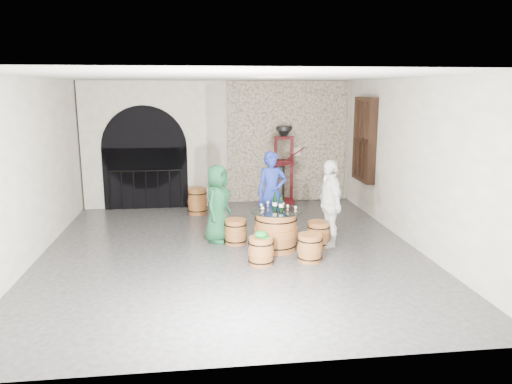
{
  "coord_description": "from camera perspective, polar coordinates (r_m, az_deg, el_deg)",
  "views": [
    {
      "loc": [
        -0.61,
        -8.79,
        2.98
      ],
      "look_at": [
        0.5,
        0.23,
        1.05
      ],
      "focal_mm": 34.0,
      "sensor_mm": 36.0,
      "label": 1
    }
  ],
  "objects": [
    {
      "name": "barrel_stool_right",
      "position": [
        9.46,
        7.36,
        -4.93
      ],
      "size": [
        0.45,
        0.45,
        0.49
      ],
      "color": "brown",
      "rests_on": "ground"
    },
    {
      "name": "wine_bottle_center",
      "position": [
        9.01,
        2.96,
        -1.39
      ],
      "size": [
        0.08,
        0.08,
        0.32
      ],
      "color": "black",
      "rests_on": "barrel_table"
    },
    {
      "name": "wall_front",
      "position": [
        5.03,
        0.22,
        -3.97
      ],
      "size": [
        8.0,
        0.0,
        8.0
      ],
      "primitive_type": "plane",
      "rotation": [
        -1.57,
        0.0,
        0.0
      ],
      "color": "beige",
      "rests_on": "ground"
    },
    {
      "name": "tasting_glass_e",
      "position": [
        8.99,
        4.69,
        -1.98
      ],
      "size": [
        0.05,
        0.05,
        0.1
      ],
      "primitive_type": null,
      "color": "#B16822",
      "rests_on": "barrel_table"
    },
    {
      "name": "person_blue",
      "position": [
        10.17,
        1.88,
        -0.03
      ],
      "size": [
        0.63,
        0.42,
        1.72
      ],
      "primitive_type": "imported",
      "rotation": [
        0.0,
        0.0,
        0.01
      ],
      "color": "navy",
      "rests_on": "ground"
    },
    {
      "name": "person_green",
      "position": [
        9.59,
        -4.53,
        -1.36
      ],
      "size": [
        0.8,
        0.9,
        1.54
      ],
      "primitive_type": "imported",
      "rotation": [
        0.0,
        0.0,
        1.06
      ],
      "color": "#134627",
      "rests_on": "ground"
    },
    {
      "name": "wall_left",
      "position": [
        9.36,
        -24.96,
        2.38
      ],
      "size": [
        0.0,
        8.0,
        8.0
      ],
      "primitive_type": "plane",
      "rotation": [
        1.57,
        0.0,
        1.57
      ],
      "color": "beige",
      "rests_on": "ground"
    },
    {
      "name": "wine_bottle_right",
      "position": [
        9.13,
        2.2,
        -1.21
      ],
      "size": [
        0.08,
        0.08,
        0.32
      ],
      "color": "black",
      "rests_on": "barrel_table"
    },
    {
      "name": "tasting_glass_d",
      "position": [
        9.24,
        3.24,
        -1.57
      ],
      "size": [
        0.05,
        0.05,
        0.1
      ],
      "primitive_type": null,
      "color": "#B16822",
      "rests_on": "barrel_table"
    },
    {
      "name": "shuttered_window",
      "position": [
        11.94,
        12.59,
        6.04
      ],
      "size": [
        0.23,
        1.1,
        2.0
      ],
      "color": "black",
      "rests_on": "wall_right"
    },
    {
      "name": "tasting_glass_c",
      "position": [
        9.36,
        1.41,
        -1.38
      ],
      "size": [
        0.05,
        0.05,
        0.1
      ],
      "primitive_type": null,
      "color": "#B16822",
      "rests_on": "barrel_table"
    },
    {
      "name": "barrel_stool_near_left",
      "position": [
        8.44,
        0.59,
        -6.94
      ],
      "size": [
        0.45,
        0.45,
        0.49
      ],
      "color": "brown",
      "rests_on": "ground"
    },
    {
      "name": "barrel_stool_near_right",
      "position": [
        8.65,
        6.35,
        -6.53
      ],
      "size": [
        0.45,
        0.45,
        0.49
      ],
      "color": "brown",
      "rests_on": "ground"
    },
    {
      "name": "barrel_stool_left",
      "position": [
        9.55,
        -2.42,
        -4.68
      ],
      "size": [
        0.45,
        0.45,
        0.49
      ],
      "color": "brown",
      "rests_on": "ground"
    },
    {
      "name": "arched_opening",
      "position": [
        12.67,
        -12.89,
        5.36
      ],
      "size": [
        3.1,
        0.6,
        3.19
      ],
      "color": "beige",
      "rests_on": "ground"
    },
    {
      "name": "ground",
      "position": [
        9.3,
        -2.92,
        -6.71
      ],
      "size": [
        8.0,
        8.0,
        0.0
      ],
      "primitive_type": "plane",
      "color": "#2B2B2D",
      "rests_on": "ground"
    },
    {
      "name": "control_box",
      "position": [
        13.03,
        4.82,
        4.77
      ],
      "size": [
        0.18,
        0.1,
        0.22
      ],
      "primitive_type": "cube",
      "color": "silver",
      "rests_on": "wall_back"
    },
    {
      "name": "barrel_stool_far",
      "position": [
        10.02,
        1.97,
        -3.86
      ],
      "size": [
        0.45,
        0.45,
        0.49
      ],
      "color": "brown",
      "rests_on": "ground"
    },
    {
      "name": "green_cap",
      "position": [
        8.35,
        0.62,
        -5.03
      ],
      "size": [
        0.26,
        0.22,
        0.12
      ],
      "color": "#0B8126",
      "rests_on": "barrel_stool_near_left"
    },
    {
      "name": "person_white",
      "position": [
        9.38,
        8.65,
        -1.33
      ],
      "size": [
        0.48,
        1.01,
        1.68
      ],
      "primitive_type": "imported",
      "rotation": [
        0.0,
        0.0,
        -1.5
      ],
      "color": "silver",
      "rests_on": "ground"
    },
    {
      "name": "wall_back",
      "position": [
        12.88,
        -4.3,
        5.81
      ],
      "size": [
        8.0,
        0.0,
        8.0
      ],
      "primitive_type": "plane",
      "rotation": [
        1.57,
        0.0,
        0.0
      ],
      "color": "beige",
      "rests_on": "ground"
    },
    {
      "name": "corking_press",
      "position": [
        12.75,
        3.28,
        3.89
      ],
      "size": [
        0.84,
        0.48,
        2.04
      ],
      "rotation": [
        0.0,
        0.0,
        -0.06
      ],
      "color": "#4F0D16",
      "rests_on": "ground"
    },
    {
      "name": "side_barrel",
      "position": [
        11.86,
        -6.91,
        -1.06
      ],
      "size": [
        0.48,
        0.48,
        0.64
      ],
      "rotation": [
        0.0,
        0.0,
        -0.04
      ],
      "color": "brown",
      "rests_on": "ground"
    },
    {
      "name": "tasting_glass_a",
      "position": [
        8.91,
        0.82,
        -2.07
      ],
      "size": [
        0.05,
        0.05,
        0.1
      ],
      "primitive_type": null,
      "color": "#B16822",
      "rests_on": "barrel_table"
    },
    {
      "name": "stone_facing_panel",
      "position": [
        13.03,
        3.68,
        5.89
      ],
      "size": [
        3.2,
        0.12,
        3.18
      ],
      "primitive_type": "cube",
      "color": "#B3A68E",
      "rests_on": "ground"
    },
    {
      "name": "ceiling",
      "position": [
        8.82,
        -3.15,
        13.4
      ],
      "size": [
        8.0,
        8.0,
        0.0
      ],
      "primitive_type": "plane",
      "rotation": [
        3.14,
        0.0,
        0.0
      ],
      "color": "beige",
      "rests_on": "wall_back"
    },
    {
      "name": "wine_bottle_left",
      "position": [
        9.1,
        2.27,
        -1.24
      ],
      "size": [
        0.08,
        0.08,
        0.32
      ],
      "color": "black",
      "rests_on": "barrel_table"
    },
    {
      "name": "wall_right",
      "position": [
        9.8,
        17.87,
        3.32
      ],
      "size": [
        0.0,
        8.0,
        8.0
      ],
      "primitive_type": "plane",
      "rotation": [
        1.57,
        0.0,
        -1.57
      ],
      "color": "beige",
      "rests_on": "ground"
    },
    {
      "name": "tasting_glass_b",
      "position": [
        9.09,
        3.76,
        -1.81
      ],
      "size": [
        0.05,
        0.05,
        0.1
      ],
      "primitive_type": null,
      "color": "#B16822",
      "rests_on": "barrel_table"
    },
    {
      "name": "barrel_table",
      "position": [
        9.17,
        2.35,
        -4.49
      ],
      "size": [
        1.0,
        1.0,
        0.77
      ],
      "color": "brown",
      "rests_on": "ground"
    },
    {
      "name": "tasting_glass_f",
      "position": [
        9.14,
        0.63,
        -1.7
      ],
      "size": [
        0.05,
        0.05,
        0.1
      ],
      "primitive_type": null,
      "color": "#B16822",
      "rests_on": "barrel_table"
    }
  ]
}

